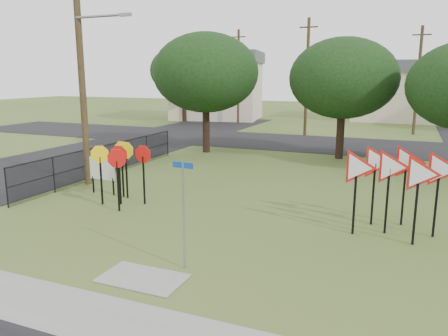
# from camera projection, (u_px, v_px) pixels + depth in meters

# --- Properties ---
(ground) EXTENTS (140.00, 140.00, 0.00)m
(ground) POSITION_uv_depth(u_px,v_px,m) (189.00, 243.00, 12.46)
(ground) COLOR #3F5720
(sidewalk) EXTENTS (30.00, 1.60, 0.02)m
(sidewalk) POSITION_uv_depth(u_px,v_px,m) (92.00, 316.00, 8.67)
(sidewalk) COLOR gray
(sidewalk) RESTS_ON ground
(street_left) EXTENTS (8.00, 50.00, 0.02)m
(street_left) POSITION_uv_depth(u_px,v_px,m) (87.00, 156.00, 26.02)
(street_left) COLOR black
(street_left) RESTS_ON ground
(street_far) EXTENTS (60.00, 8.00, 0.02)m
(street_far) POSITION_uv_depth(u_px,v_px,m) (320.00, 144.00, 30.50)
(street_far) COLOR black
(street_far) RESTS_ON ground
(curb_pad) EXTENTS (2.00, 1.20, 0.02)m
(curb_pad) POSITION_uv_depth(u_px,v_px,m) (142.00, 278.00, 10.29)
(curb_pad) COLOR gray
(curb_pad) RESTS_ON ground
(street_name_sign) EXTENTS (0.56, 0.05, 2.69)m
(street_name_sign) POSITION_uv_depth(u_px,v_px,m) (184.00, 208.00, 10.54)
(street_name_sign) COLOR gray
(street_name_sign) RESTS_ON ground
(stop_sign_cluster) EXTENTS (2.07, 1.80, 2.23)m
(stop_sign_cluster) POSITION_uv_depth(u_px,v_px,m) (121.00, 159.00, 16.08)
(stop_sign_cluster) COLOR black
(stop_sign_cluster) RESTS_ON ground
(yield_sign_cluster) EXTENTS (3.39, 1.77, 2.64)m
(yield_sign_cluster) POSITION_uv_depth(u_px,v_px,m) (397.00, 171.00, 12.91)
(yield_sign_cluster) COLOR black
(yield_sign_cluster) RESTS_ON ground
(info_board) EXTENTS (1.19, 0.05, 1.49)m
(info_board) POSITION_uv_depth(u_px,v_px,m) (102.00, 170.00, 17.47)
(info_board) COLOR black
(info_board) RESTS_ON ground
(utility_pole_main) EXTENTS (3.55, 0.33, 10.00)m
(utility_pole_main) POSITION_uv_depth(u_px,v_px,m) (82.00, 63.00, 18.17)
(utility_pole_main) COLOR #463720
(utility_pole_main) RESTS_ON ground
(far_pole_a) EXTENTS (1.40, 0.24, 9.00)m
(far_pole_a) POSITION_uv_depth(u_px,v_px,m) (307.00, 77.00, 33.91)
(far_pole_a) COLOR #463720
(far_pole_a) RESTS_ON ground
(far_pole_b) EXTENTS (1.40, 0.24, 8.50)m
(far_pole_b) POSITION_uv_depth(u_px,v_px,m) (418.00, 80.00, 34.54)
(far_pole_b) COLOR #463720
(far_pole_b) RESTS_ON ground
(far_pole_c) EXTENTS (1.40, 0.24, 9.00)m
(far_pole_c) POSITION_uv_depth(u_px,v_px,m) (238.00, 76.00, 42.35)
(far_pole_c) COLOR #463720
(far_pole_c) RESTS_ON ground
(fence_run) EXTENTS (0.05, 11.55, 1.50)m
(fence_run) POSITION_uv_depth(u_px,v_px,m) (107.00, 159.00, 20.81)
(fence_run) COLOR black
(fence_run) RESTS_ON ground
(house_left) EXTENTS (10.58, 8.88, 7.20)m
(house_left) POSITION_uv_depth(u_px,v_px,m) (217.00, 85.00, 47.67)
(house_left) COLOR beige
(house_left) RESTS_ON ground
(house_mid) EXTENTS (8.40, 8.40, 6.20)m
(house_mid) POSITION_uv_depth(u_px,v_px,m) (395.00, 90.00, 46.37)
(house_mid) COLOR beige
(house_mid) RESTS_ON ground
(tree_near_left) EXTENTS (6.40, 6.40, 7.27)m
(tree_near_left) POSITION_uv_depth(u_px,v_px,m) (206.00, 73.00, 26.35)
(tree_near_left) COLOR black
(tree_near_left) RESTS_ON ground
(tree_near_mid) EXTENTS (6.00, 6.00, 6.80)m
(tree_near_mid) POSITION_uv_depth(u_px,v_px,m) (343.00, 78.00, 24.29)
(tree_near_mid) COLOR black
(tree_near_mid) RESTS_ON ground
(tree_far_left) EXTENTS (6.80, 6.80, 7.73)m
(tree_far_left) POSITION_uv_depth(u_px,v_px,m) (184.00, 71.00, 44.50)
(tree_far_left) COLOR black
(tree_far_left) RESTS_ON ground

